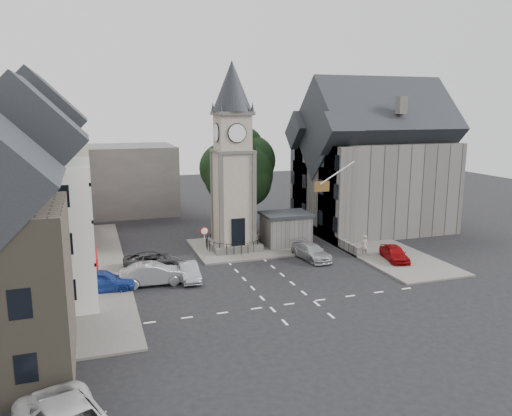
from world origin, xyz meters
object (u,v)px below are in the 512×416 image
object	(u,v)px
car_east_red	(395,253)
pedestrian	(364,246)
clock_tower	(233,158)
stone_shelter	(286,229)
car_west_blue	(101,281)

from	to	relation	value
car_east_red	pedestrian	size ratio (longest dim) A/B	2.10
clock_tower	pedestrian	xyz separation A→B (m)	(9.88, -5.66, -7.20)
stone_shelter	car_west_blue	xyz separation A→B (m)	(-16.30, -6.85, -0.77)
car_west_blue	stone_shelter	bearing A→B (deg)	-63.59
clock_tower	car_east_red	distance (m)	15.72
stone_shelter	pedestrian	xyz separation A→B (m)	(5.08, -5.17, -0.63)
car_west_blue	pedestrian	size ratio (longest dim) A/B	2.49
clock_tower	stone_shelter	xyz separation A→B (m)	(4.80, -0.49, -6.57)
car_west_blue	car_east_red	size ratio (longest dim) A/B	1.18
clock_tower	stone_shelter	distance (m)	8.15
stone_shelter	car_west_blue	size ratio (longest dim) A/B	0.94
car_east_red	pedestrian	xyz separation A→B (m)	(-1.62, 2.04, 0.26)
clock_tower	car_east_red	size ratio (longest dim) A/B	4.21
stone_shelter	car_west_blue	world-z (taller)	stone_shelter
clock_tower	car_west_blue	xyz separation A→B (m)	(-11.50, -7.34, -7.34)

